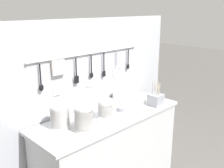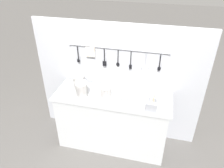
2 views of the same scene
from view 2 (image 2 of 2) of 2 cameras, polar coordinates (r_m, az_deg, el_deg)
name	(u,v)px [view 2 (image 2 of 2)]	position (r m, az deg, el deg)	size (l,w,h in m)	color
ground_plane	(112,142)	(3.40, 0.09, -14.87)	(20.00, 20.00, 0.00)	#514F4C
counter	(112,121)	(3.11, 0.10, -9.53)	(1.53, 0.54, 0.84)	#B7BABC
back_wall	(117,83)	(3.08, 1.43, 0.30)	(2.33, 0.11, 1.72)	#A8AAB2
bowl_stack_back_corner	(79,81)	(2.99, -8.58, 0.68)	(0.16, 0.16, 0.20)	white
bowl_stack_tall_left	(106,91)	(2.78, -1.64, -1.90)	(0.14, 0.14, 0.17)	white
bowl_stack_short_front	(82,89)	(2.81, -7.94, -1.41)	(0.16, 0.16, 0.22)	white
plate_stack	(140,90)	(2.87, 7.43, -1.68)	(0.24, 0.24, 0.12)	white
steel_mixing_bowl	(125,98)	(2.79, 3.32, -3.57)	(0.12, 0.12, 0.04)	#93969E
cutlery_caddy	(152,105)	(2.63, 10.30, -5.52)	(0.13, 0.13, 0.26)	#93969E
cup_back_right	(97,96)	(2.82, -3.88, -3.19)	(0.04, 0.04, 0.04)	white
cup_front_right	(94,93)	(2.89, -4.69, -2.23)	(0.04, 0.04, 0.04)	white
cup_edge_near	(103,90)	(2.92, -2.46, -1.69)	(0.04, 0.04, 0.04)	white
cup_by_caddy	(148,102)	(2.75, 9.46, -4.65)	(0.04, 0.04, 0.04)	white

